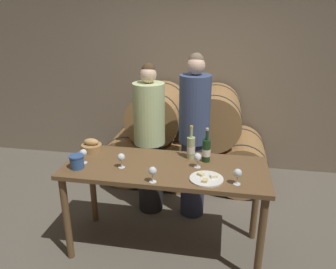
{
  "coord_description": "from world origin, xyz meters",
  "views": [
    {
      "loc": [
        0.5,
        -2.6,
        2.18
      ],
      "look_at": [
        0.0,
        0.14,
        1.13
      ],
      "focal_mm": 35.0,
      "sensor_mm": 36.0,
      "label": 1
    }
  ],
  "objects_px": {
    "cheese_plate": "(206,179)",
    "wine_glass_far_left": "(83,153)",
    "wine_bottle_white": "(191,148)",
    "wine_glass_right": "(198,157)",
    "tasting_table": "(165,177)",
    "blue_crock": "(77,161)",
    "person_right": "(194,137)",
    "person_left": "(150,140)",
    "bread_basket": "(92,146)",
    "wine_glass_left": "(121,158)",
    "wine_glass_far_right": "(238,173)",
    "wine_bottle_red": "(206,150)",
    "wine_glass_center": "(153,171)"
  },
  "relations": [
    {
      "from": "wine_glass_right",
      "to": "wine_glass_far_left",
      "type": "bearing_deg",
      "value": -174.69
    },
    {
      "from": "wine_glass_right",
      "to": "wine_bottle_white",
      "type": "bearing_deg",
      "value": 113.47
    },
    {
      "from": "wine_glass_far_left",
      "to": "wine_bottle_white",
      "type": "bearing_deg",
      "value": 16.43
    },
    {
      "from": "tasting_table",
      "to": "wine_glass_left",
      "type": "distance_m",
      "value": 0.44
    },
    {
      "from": "tasting_table",
      "to": "person_left",
      "type": "bearing_deg",
      "value": 114.74
    },
    {
      "from": "person_left",
      "to": "wine_glass_center",
      "type": "relative_size",
      "value": 12.57
    },
    {
      "from": "cheese_plate",
      "to": "bread_basket",
      "type": "bearing_deg",
      "value": 161.03
    },
    {
      "from": "cheese_plate",
      "to": "wine_glass_left",
      "type": "xyz_separation_m",
      "value": [
        -0.76,
        0.09,
        0.09
      ]
    },
    {
      "from": "tasting_table",
      "to": "person_left",
      "type": "height_order",
      "value": "person_left"
    },
    {
      "from": "wine_bottle_red",
      "to": "bread_basket",
      "type": "height_order",
      "value": "wine_bottle_red"
    },
    {
      "from": "cheese_plate",
      "to": "wine_glass_far_left",
      "type": "distance_m",
      "value": 1.14
    },
    {
      "from": "wine_bottle_red",
      "to": "wine_glass_far_left",
      "type": "relative_size",
      "value": 2.4
    },
    {
      "from": "cheese_plate",
      "to": "wine_glass_far_left",
      "type": "relative_size",
      "value": 2.07
    },
    {
      "from": "person_left",
      "to": "blue_crock",
      "type": "xyz_separation_m",
      "value": [
        -0.46,
        -0.82,
        0.09
      ]
    },
    {
      "from": "tasting_table",
      "to": "bread_basket",
      "type": "height_order",
      "value": "bread_basket"
    },
    {
      "from": "wine_bottle_red",
      "to": "wine_glass_center",
      "type": "xyz_separation_m",
      "value": [
        -0.4,
        -0.48,
        -0.01
      ]
    },
    {
      "from": "wine_bottle_red",
      "to": "blue_crock",
      "type": "bearing_deg",
      "value": -162.74
    },
    {
      "from": "wine_glass_far_left",
      "to": "tasting_table",
      "type": "bearing_deg",
      "value": 5.14
    },
    {
      "from": "person_right",
      "to": "bread_basket",
      "type": "xyz_separation_m",
      "value": [
        -0.98,
        -0.43,
        0.0
      ]
    },
    {
      "from": "bread_basket",
      "to": "blue_crock",
      "type": "bearing_deg",
      "value": -86.2
    },
    {
      "from": "tasting_table",
      "to": "bread_basket",
      "type": "xyz_separation_m",
      "value": [
        -0.79,
        0.21,
        0.16
      ]
    },
    {
      "from": "wine_glass_center",
      "to": "wine_bottle_white",
      "type": "bearing_deg",
      "value": 64.34
    },
    {
      "from": "tasting_table",
      "to": "person_right",
      "type": "relative_size",
      "value": 1.01
    },
    {
      "from": "wine_bottle_red",
      "to": "wine_glass_left",
      "type": "relative_size",
      "value": 2.4
    },
    {
      "from": "blue_crock",
      "to": "wine_glass_far_right",
      "type": "height_order",
      "value": "wine_glass_far_right"
    },
    {
      "from": "wine_glass_center",
      "to": "wine_glass_right",
      "type": "distance_m",
      "value": 0.47
    },
    {
      "from": "wine_glass_left",
      "to": "wine_glass_center",
      "type": "bearing_deg",
      "value": -32.29
    },
    {
      "from": "cheese_plate",
      "to": "wine_glass_far_right",
      "type": "xyz_separation_m",
      "value": [
        0.25,
        -0.03,
        0.09
      ]
    },
    {
      "from": "wine_glass_far_left",
      "to": "wine_glass_right",
      "type": "height_order",
      "value": "same"
    },
    {
      "from": "wine_glass_left",
      "to": "blue_crock",
      "type": "bearing_deg",
      "value": -168.72
    },
    {
      "from": "person_right",
      "to": "wine_glass_far_right",
      "type": "xyz_separation_m",
      "value": [
        0.44,
        -0.86,
        0.05
      ]
    },
    {
      "from": "wine_glass_right",
      "to": "wine_glass_center",
      "type": "bearing_deg",
      "value": -134.53
    },
    {
      "from": "person_left",
      "to": "wine_glass_right",
      "type": "height_order",
      "value": "person_left"
    },
    {
      "from": "person_right",
      "to": "wine_glass_right",
      "type": "bearing_deg",
      "value": -81.07
    },
    {
      "from": "tasting_table",
      "to": "blue_crock",
      "type": "xyz_separation_m",
      "value": [
        -0.76,
        -0.17,
        0.18
      ]
    },
    {
      "from": "person_right",
      "to": "wine_glass_center",
      "type": "xyz_separation_m",
      "value": [
        -0.23,
        -0.95,
        0.05
      ]
    },
    {
      "from": "wine_bottle_red",
      "to": "wine_glass_right",
      "type": "xyz_separation_m",
      "value": [
        -0.07,
        -0.14,
        -0.01
      ]
    },
    {
      "from": "bread_basket",
      "to": "wine_glass_left",
      "type": "distance_m",
      "value": 0.52
    },
    {
      "from": "wine_bottle_red",
      "to": "wine_glass_center",
      "type": "distance_m",
      "value": 0.62
    },
    {
      "from": "wine_bottle_red",
      "to": "blue_crock",
      "type": "height_order",
      "value": "wine_bottle_red"
    },
    {
      "from": "wine_bottle_white",
      "to": "wine_glass_left",
      "type": "bearing_deg",
      "value": -151.92
    },
    {
      "from": "person_left",
      "to": "cheese_plate",
      "type": "relative_size",
      "value": 6.07
    },
    {
      "from": "wine_bottle_white",
      "to": "wine_glass_right",
      "type": "relative_size",
      "value": 2.39
    },
    {
      "from": "wine_bottle_white",
      "to": "person_left",
      "type": "bearing_deg",
      "value": 139.49
    },
    {
      "from": "tasting_table",
      "to": "wine_glass_left",
      "type": "height_order",
      "value": "wine_glass_left"
    },
    {
      "from": "tasting_table",
      "to": "wine_glass_far_left",
      "type": "height_order",
      "value": "wine_glass_far_left"
    },
    {
      "from": "blue_crock",
      "to": "cheese_plate",
      "type": "bearing_deg",
      "value": -0.68
    },
    {
      "from": "person_right",
      "to": "blue_crock",
      "type": "xyz_separation_m",
      "value": [
        -0.95,
        -0.82,
        0.02
      ]
    },
    {
      "from": "wine_glass_right",
      "to": "cheese_plate",
      "type": "bearing_deg",
      "value": -65.94
    },
    {
      "from": "wine_glass_center",
      "to": "blue_crock",
      "type": "bearing_deg",
      "value": 169.48
    }
  ]
}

